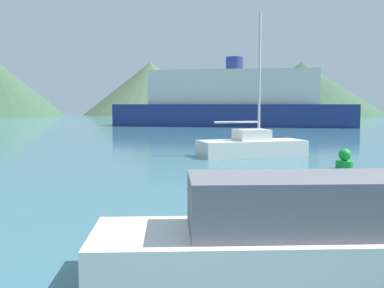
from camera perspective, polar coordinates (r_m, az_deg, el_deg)
sailboat_inner at (r=23.75m, az=7.06°, el=-0.19°), size 5.46×3.11×7.02m
ferry_distant at (r=56.91m, az=5.02°, el=5.02°), size 28.40×14.67×8.02m
buoy_marker at (r=19.78m, az=17.65°, el=-1.87°), size 0.69×0.69×0.80m
hill_central at (r=116.79m, az=-4.91°, el=6.57°), size 32.14×32.14×12.61m
hill_east at (r=113.58m, az=12.87°, el=6.39°), size 37.49×37.49×12.07m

